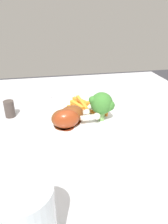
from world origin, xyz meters
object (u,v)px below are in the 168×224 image
at_px(chicken_drumstick_far, 65,118).
at_px(chicken_drumstick_extra, 72,114).
at_px(broccoli_floret_front, 101,103).
at_px(chicken_drumstick_near, 68,119).
at_px(fork, 27,96).
at_px(dining_table, 94,156).
at_px(dinner_plate, 84,120).
at_px(carrot_fries_pile, 83,106).
at_px(pepper_shaker, 9,109).

distance_m(chicken_drumstick_far, chicken_drumstick_extra, 0.03).
distance_m(broccoli_floret_front, chicken_drumstick_near, 0.10).
bearing_deg(chicken_drumstick_extra, fork, 30.14).
xyz_separation_m(dining_table, chicken_drumstick_far, (-0.01, 0.08, 0.15)).
relative_size(dinner_plate, chicken_drumstick_far, 2.17).
bearing_deg(carrot_fries_pile, dinner_plate, 172.38).
distance_m(dining_table, carrot_fries_pile, 0.16).
height_order(carrot_fries_pile, chicken_drumstick_far, chicken_drumstick_far).
bearing_deg(dining_table, chicken_drumstick_extra, 83.21).
distance_m(chicken_drumstick_far, fork, 0.29).
bearing_deg(carrot_fries_pile, chicken_drumstick_far, 142.88).
height_order(dining_table, broccoli_floret_front, broccoli_floret_front).
bearing_deg(carrot_fries_pile, chicken_drumstick_extra, 147.78).
xyz_separation_m(dinner_plate, chicken_drumstick_extra, (-0.01, 0.03, 0.03)).
bearing_deg(fork, chicken_drumstick_far, 134.14).
bearing_deg(fork, chicken_drumstick_near, 134.53).
height_order(chicken_drumstick_extra, fork, chicken_drumstick_extra).
xyz_separation_m(broccoli_floret_front, chicken_drumstick_near, (-0.02, 0.09, -0.03)).
relative_size(carrot_fries_pile, chicken_drumstick_near, 1.02).
height_order(dining_table, chicken_drumstick_near, chicken_drumstick_near).
bearing_deg(pepper_shaker, dining_table, -111.25).
relative_size(chicken_drumstick_near, fork, 0.65).
distance_m(broccoli_floret_front, pepper_shaker, 0.27).
xyz_separation_m(dining_table, fork, (0.25, 0.20, 0.12)).
bearing_deg(dining_table, carrot_fries_pile, 15.56).
bearing_deg(dining_table, pepper_shaker, 68.75).
bearing_deg(dinner_plate, carrot_fries_pile, -7.62).
bearing_deg(broccoli_floret_front, carrot_fries_pile, 26.57).
bearing_deg(fork, dining_table, 149.07).
distance_m(dinner_plate, chicken_drumstick_near, 0.07).
xyz_separation_m(carrot_fries_pile, fork, (0.17, 0.18, -0.02)).
relative_size(broccoli_floret_front, carrot_fries_pile, 0.64).
height_order(broccoli_floret_front, pepper_shaker, broccoli_floret_front).
bearing_deg(broccoli_floret_front, dining_table, 91.73).
xyz_separation_m(carrot_fries_pile, chicken_drumstick_extra, (-0.07, 0.04, 0.01)).
bearing_deg(carrot_fries_pile, fork, 46.20).
bearing_deg(broccoli_floret_front, dinner_plate, 69.04).
bearing_deg(chicken_drumstick_far, dinner_plate, -63.12).
height_order(dining_table, fork, fork).
relative_size(broccoli_floret_front, fork, 0.43).
bearing_deg(chicken_drumstick_near, chicken_drumstick_far, 32.74).
distance_m(dining_table, pepper_shaker, 0.29).
relative_size(chicken_drumstick_far, chicken_drumstick_extra, 0.99).
distance_m(chicken_drumstick_extra, pepper_shaker, 0.20).
height_order(fork, pepper_shaker, pepper_shaker).
xyz_separation_m(carrot_fries_pile, chicken_drumstick_far, (-0.09, 0.06, 0.01)).
relative_size(broccoli_floret_front, chicken_drumstick_extra, 0.68).
bearing_deg(dining_table, fork, 39.18).
relative_size(dining_table, pepper_shaker, 18.88).
relative_size(dining_table, dinner_plate, 3.67).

